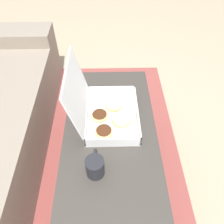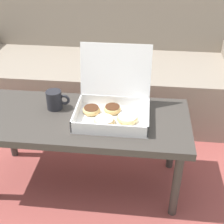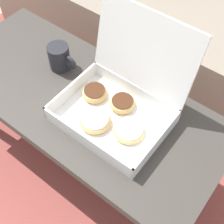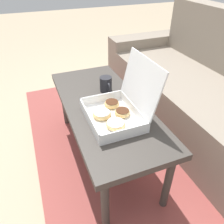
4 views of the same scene
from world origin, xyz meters
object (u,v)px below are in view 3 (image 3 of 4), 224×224
Objects in this scene: coffee_table at (80,104)px; pastry_box at (117,102)px; couch at (192,12)px; coffee_mug at (60,57)px.

pastry_box is (0.16, 0.03, 0.11)m from coffee_table.
pastry_box reaches higher than coffee_table.
coffee_mug is (-0.16, -0.87, 0.22)m from couch.
pastry_box is (0.16, -0.91, 0.23)m from couch.
pastry_box is at bearing 9.78° from coffee_table.
coffee_table is 0.20m from coffee_mug.
pastry_box is at bearing -7.82° from coffee_mug.
couch is 0.91m from coffee_mug.
pastry_box is 2.93× the size of coffee_mug.
coffee_mug is (-0.16, 0.07, 0.10)m from coffee_table.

